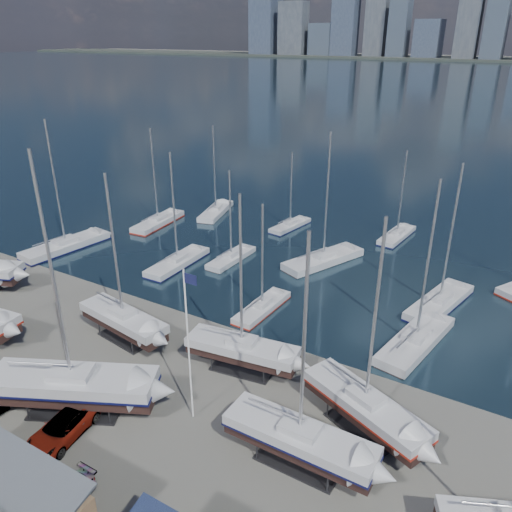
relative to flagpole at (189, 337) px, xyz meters
The scene contains 20 objects.
ground 8.62m from the flagpole, 160.87° to the left, with size 1400.00×1400.00×0.00m, color #605E59.
sailboat_cradle_2 13.71m from the flagpole, 156.56° to the left, with size 9.95×4.09×15.78m.
sailboat_cradle_3 10.14m from the flagpole, 154.84° to the right, with size 12.69×8.49×19.74m.
sailboat_cradle_4 8.29m from the flagpole, 89.21° to the left, with size 9.73×3.90×15.48m.
sailboat_cradle_5 9.91m from the flagpole, ahead, with size 10.27×2.97×16.51m.
sailboat_cradle_6 13.27m from the flagpole, 24.35° to the left, with size 10.33×6.55×16.21m.
sailboat_moored_0 37.95m from the flagpole, 153.42° to the left, with size 4.84×12.07×17.54m.
sailboat_moored_1 42.31m from the flagpole, 134.14° to the left, with size 3.51×10.07×14.79m.
sailboat_moored_2 45.83m from the flagpole, 122.55° to the left, with size 4.97×9.84×14.31m.
sailboat_moored_3 27.57m from the flagpole, 131.10° to the left, with size 2.82×9.80×14.62m.
sailboat_moored_4 28.55m from the flagpole, 117.25° to the left, with size 2.48×8.05×12.05m.
sailboat_moored_5 40.90m from the flagpole, 106.66° to the left, with size 3.38×7.99×11.57m.
sailboat_moored_6 17.61m from the flagpole, 101.69° to the left, with size 2.61×8.13×12.01m.
sailboat_moored_7 30.66m from the flagpole, 94.85° to the left, with size 7.20×11.46×16.80m.
sailboat_moored_8 43.21m from the flagpole, 86.02° to the left, with size 3.25×8.74×12.77m.
sailboat_moored_9 22.23m from the flagpole, 56.16° to the left, with size 4.86×11.16×16.31m.
sailboat_moored_10 29.48m from the flagpole, 64.99° to the left, with size 5.26×11.00×15.85m.
car_c 11.08m from the flagpole, 136.95° to the right, with size 2.62×5.68×1.58m, color gray.
car_d 12.17m from the flagpole, 102.29° to the right, with size 1.79×4.39×1.28m, color gray.
flagpole is the anchor object (origin of this frame).
Camera 1 is at (23.33, -34.22, 26.02)m, focal length 35.00 mm.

